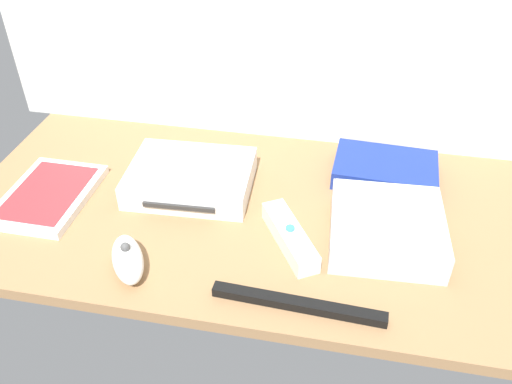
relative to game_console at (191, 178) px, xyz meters
The scene contains 9 objects.
ground_plane 13.46cm from the game_console, 18.37° to the right, with size 100.00×48.00×2.00cm, color #936D47.
game_console is the anchor object (origin of this frame).
mini_computer 34.29cm from the game_console, 12.51° to the right, with size 17.82×17.82×5.30cm.
game_case 24.47cm from the game_console, 161.70° to the right, with size 13.76×19.12×1.56cm.
network_router 34.72cm from the game_console, 16.29° to the left, with size 18.60×13.06×3.40cm.
remote_wand 21.98cm from the game_console, 29.92° to the right, with size 10.70×14.54×3.40cm.
remote_nunchuk 21.13cm from the game_console, 99.06° to the right, with size 8.78×10.87×5.10cm.
remote_classic_pad 3.25cm from the game_console, behind, with size 14.48×8.14×2.40cm.
sensor_bar 32.12cm from the game_console, 46.71° to the right, with size 24.00×1.80×1.40cm, color black.
Camera 1 is at (13.25, -67.87, 57.13)cm, focal length 37.62 mm.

